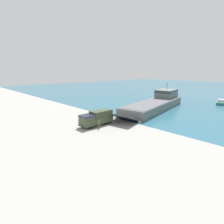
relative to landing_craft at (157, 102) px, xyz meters
The scene contains 12 objects.
ground_plane 21.77m from the landing_craft, 90.46° to the right, with size 240.00×240.00×0.00m, color gray.
water_surface 72.62m from the landing_craft, 90.14° to the left, with size 240.00×180.00×0.01m, color #285B70.
landing_craft is the anchor object (origin of this frame).
military_truck 24.22m from the landing_craft, 88.20° to the right, with size 2.51×7.28×2.95m.
soldier_on_ramp 25.61m from the landing_craft, 83.18° to the right, with size 0.37×0.49×1.66m.
moored_boat_a 23.90m from the landing_craft, 60.42° to the left, with size 4.16×6.25×1.74m.
moored_boat_c 28.84m from the landing_craft, 111.09° to the left, with size 5.10×7.74×1.91m.
mooring_bollard 19.24m from the landing_craft, 109.83° to the right, with size 0.33×0.33×0.74m.
cargo_crate 27.23m from the landing_craft, 87.67° to the right, with size 0.57×0.69×0.57m, color #3D4C33.
shoreline_rock_a 17.42m from the landing_craft, 70.29° to the right, with size 1.03×1.03×1.03m, color gray.
shoreline_rock_b 17.08m from the landing_craft, 110.21° to the right, with size 1.39×1.39×1.39m, color gray.
shoreline_rock_c 18.81m from the landing_craft, 116.65° to the right, with size 0.92×0.92×0.92m, color #66605B.
Camera 1 is at (28.19, -24.33, 10.99)m, focal length 28.00 mm.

